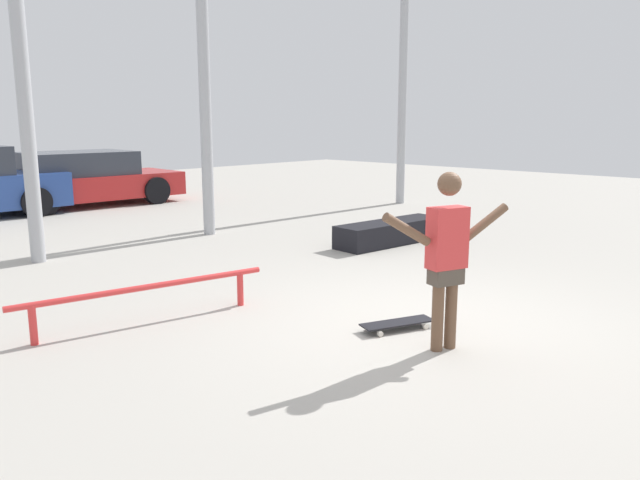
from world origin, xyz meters
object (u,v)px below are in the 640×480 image
(skateboard, at_px, (397,323))
(grind_rail, at_px, (146,292))
(skateboarder, at_px, (447,251))
(parked_car_red, at_px, (84,179))
(grind_box, at_px, (390,232))

(skateboard, xyz_separation_m, grind_rail, (-1.57, 1.94, 0.26))
(skateboard, distance_m, grind_rail, 2.51)
(skateboarder, bearing_deg, grind_rail, 138.94)
(grind_rail, bearing_deg, skateboarder, -60.74)
(skateboard, height_order, grind_rail, grind_rail)
(parked_car_red, bearing_deg, grind_rail, -109.67)
(skateboard, bearing_deg, skateboarder, -80.60)
(skateboard, height_order, grind_box, grind_box)
(skateboarder, bearing_deg, skateboard, 96.62)
(grind_rail, bearing_deg, grind_box, 8.01)
(skateboarder, height_order, skateboard, skateboarder)
(skateboarder, bearing_deg, parked_car_red, 98.51)
(skateboarder, xyz_separation_m, grind_rail, (-1.43, 2.55, -0.57))
(skateboarder, xyz_separation_m, grind_box, (3.51, 3.24, -0.71))
(skateboarder, distance_m, skateboard, 1.04)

